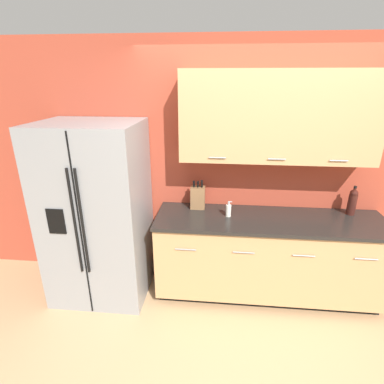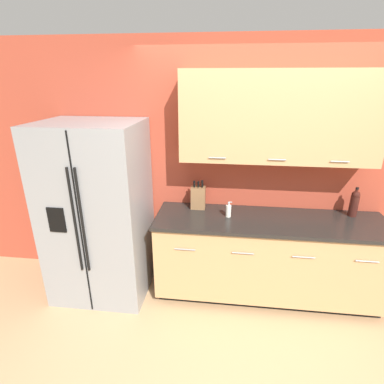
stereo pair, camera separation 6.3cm
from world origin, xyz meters
The scene contains 7 objects.
ground_plane centered at (0.00, 0.00, 0.00)m, with size 14.00×14.00×0.00m, color tan.
wall_back centered at (0.03, 1.18, 1.45)m, with size 10.00×0.39×2.60m.
counter_unit centered at (0.12, 0.89, 0.46)m, with size 2.28×0.64×0.90m.
refrigerator centered at (-1.62, 0.81, 0.92)m, with size 0.96×0.81×1.83m.
knife_block centered at (-0.62, 1.07, 1.03)m, with size 0.15×0.11×0.32m.
wine_bottle centered at (0.94, 1.07, 1.04)m, with size 0.08×0.08×0.30m.
soap_dispenser centered at (-0.30, 0.89, 0.97)m, with size 0.06×0.05×0.16m.
Camera 2 is at (-0.33, -1.85, 2.21)m, focal length 28.00 mm.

